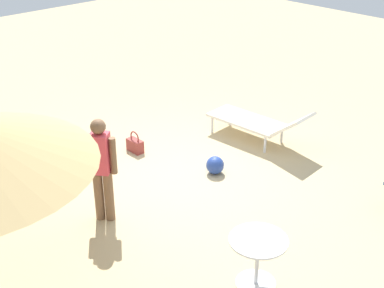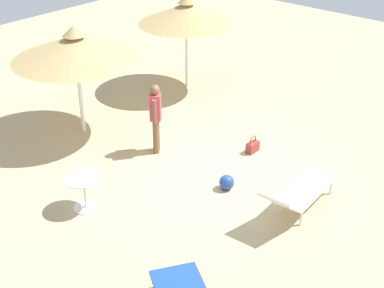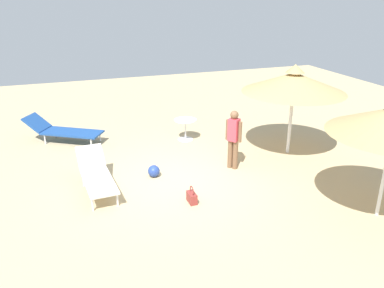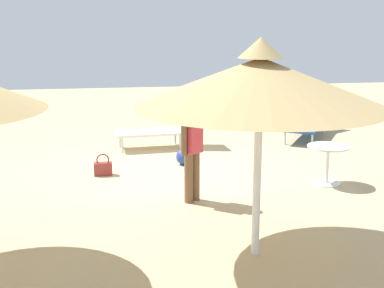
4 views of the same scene
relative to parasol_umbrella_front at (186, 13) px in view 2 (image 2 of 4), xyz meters
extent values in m
cube|color=tan|center=(2.84, 3.28, -2.05)|extent=(24.00, 24.00, 0.10)
cylinder|color=white|center=(0.00, 0.00, -0.99)|extent=(0.07, 0.07, 2.02)
cone|color=tan|center=(0.00, 0.00, 0.00)|extent=(2.44, 2.44, 0.52)
cylinder|color=white|center=(3.42, -0.08, -0.99)|extent=(0.09, 0.09, 2.01)
cone|color=tan|center=(3.42, -0.08, -0.02)|extent=(2.72, 2.72, 0.52)
cone|color=tan|center=(3.42, -0.08, 0.34)|extent=(0.49, 0.49, 0.22)
cube|color=silver|center=(2.65, 5.16, -1.66)|extent=(1.45, 0.70, 0.05)
cylinder|color=silver|center=(2.07, 4.87, -1.84)|extent=(0.04, 0.04, 0.31)
cylinder|color=silver|center=(2.04, 5.37, -1.84)|extent=(0.04, 0.04, 0.31)
cylinder|color=silver|center=(3.26, 4.95, -1.84)|extent=(0.04, 0.04, 0.31)
cylinder|color=silver|center=(3.23, 5.46, -1.84)|extent=(0.04, 0.04, 0.31)
cube|color=silver|center=(3.60, 5.23, -1.44)|extent=(0.56, 0.64, 0.42)
cylinder|color=silver|center=(6.04, 4.73, -1.85)|extent=(0.04, 0.04, 0.29)
cylinder|color=silver|center=(5.54, 5.04, -1.85)|extent=(0.04, 0.04, 0.29)
cylinder|color=brown|center=(2.94, 1.76, -1.62)|extent=(0.13, 0.13, 0.75)
cylinder|color=brown|center=(3.05, 1.85, -1.62)|extent=(0.13, 0.13, 0.75)
cube|color=#D83F4C|center=(3.00, 1.81, -0.97)|extent=(0.33, 0.32, 0.56)
sphere|color=brown|center=(3.00, 1.81, -0.59)|extent=(0.20, 0.20, 0.20)
cylinder|color=brown|center=(2.86, 1.70, -1.00)|extent=(0.09, 0.09, 0.51)
cylinder|color=brown|center=(3.13, 1.91, -1.00)|extent=(0.09, 0.09, 0.51)
cube|color=maroon|center=(1.70, 3.36, -1.88)|extent=(0.31, 0.15, 0.22)
torus|color=maroon|center=(1.70, 3.36, -1.72)|extent=(0.22, 0.03, 0.22)
cylinder|color=silver|center=(5.31, 2.29, -1.37)|extent=(0.67, 0.67, 0.02)
cylinder|color=silver|center=(5.31, 2.29, -1.69)|extent=(0.05, 0.05, 0.61)
cylinder|color=silver|center=(5.31, 2.29, -1.99)|extent=(0.47, 0.47, 0.02)
sphere|color=navy|center=(3.17, 3.81, -1.85)|extent=(0.29, 0.29, 0.29)
camera|label=1|loc=(8.29, -1.60, 2.28)|focal=50.02mm
camera|label=2|loc=(10.19, 9.05, 3.80)|focal=51.70mm
camera|label=3|loc=(-5.21, 5.78, 2.22)|focal=36.70mm
camera|label=4|loc=(1.82, -5.44, 0.63)|focal=48.98mm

